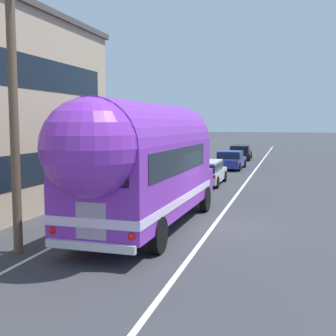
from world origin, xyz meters
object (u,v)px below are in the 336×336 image
object	(u,v)px
painted_bus	(143,161)
car_lead	(205,171)
car_third	(241,151)
utility_pole	(13,86)
car_second	(230,159)

from	to	relation	value
painted_bus	car_lead	xyz separation A→B (m)	(-0.13, 11.33, -1.51)
painted_bus	car_third	size ratio (longest dim) A/B	2.35
utility_pole	car_second	xyz separation A→B (m)	(2.65, 23.20, -3.70)
utility_pole	painted_bus	world-z (taller)	utility_pole
utility_pole	painted_bus	distance (m)	4.44
painted_bus	car_third	xyz separation A→B (m)	(-0.05, 28.92, -1.52)
painted_bus	utility_pole	bearing A→B (deg)	-130.33
painted_bus	car_second	xyz separation A→B (m)	(0.13, 20.22, -1.58)
painted_bus	car_second	distance (m)	20.28
car_lead	car_second	bearing A→B (deg)	88.32
car_third	car_second	bearing A→B (deg)	-88.87
painted_bus	car_third	world-z (taller)	painted_bus
car_second	car_third	size ratio (longest dim) A/B	0.97
car_lead	car_third	xyz separation A→B (m)	(0.09, 17.59, -0.01)
painted_bus	car_third	distance (m)	28.96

